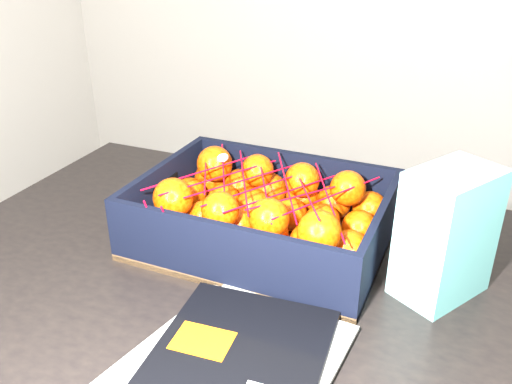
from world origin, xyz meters
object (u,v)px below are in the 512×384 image
at_px(produce_crate, 263,225).
at_px(retail_carton, 446,234).
at_px(table, 274,335).
at_px(magazine_stack, 230,367).

height_order(produce_crate, retail_carton, retail_carton).
relative_size(table, magazine_stack, 3.85).
distance_m(magazine_stack, retail_carton, 0.36).
xyz_separation_m(table, retail_carton, (0.23, 0.08, 0.20)).
distance_m(table, retail_carton, 0.31).
bearing_deg(produce_crate, retail_carton, -4.48).
xyz_separation_m(table, produce_crate, (-0.07, 0.11, 0.13)).
height_order(magazine_stack, retail_carton, retail_carton).
bearing_deg(retail_carton, table, -129.63).
height_order(table, retail_carton, retail_carton).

